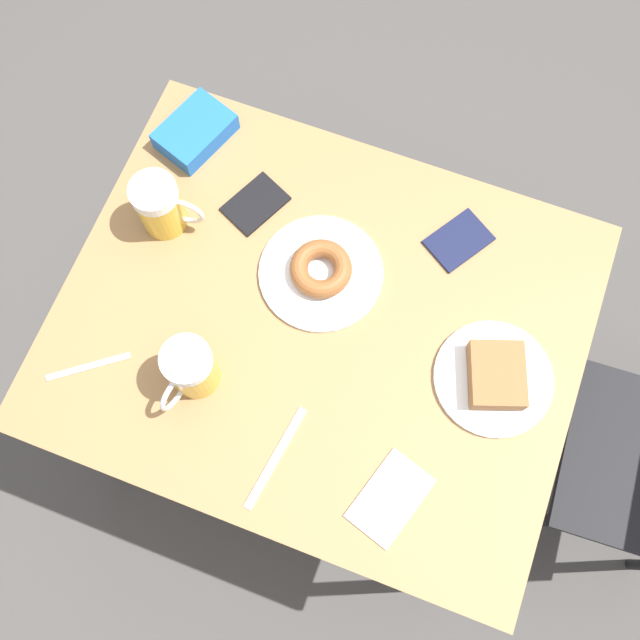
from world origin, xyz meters
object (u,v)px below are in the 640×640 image
at_px(fork, 88,367).
at_px(beer_mug_left, 190,369).
at_px(blue_pouch, 195,132).
at_px(napkin_folded, 390,498).
at_px(passport_far_edge, 255,204).
at_px(plate_with_donut, 321,271).
at_px(beer_mug_center, 161,206).
at_px(plate_with_cake, 495,377).
at_px(knife, 276,458).
at_px(passport_near_edge, 459,240).

bearing_deg(fork, beer_mug_left, 104.93).
xyz_separation_m(fork, blue_pouch, (-0.54, -0.01, 0.02)).
height_order(napkin_folded, passport_far_edge, passport_far_edge).
bearing_deg(fork, napkin_folded, 87.38).
xyz_separation_m(plate_with_donut, beer_mug_center, (0.00, -0.34, 0.05)).
distance_m(plate_with_cake, passport_far_edge, 0.60).
height_order(beer_mug_left, knife, beer_mug_left).
relative_size(plate_with_donut, passport_far_edge, 1.67).
height_order(knife, blue_pouch, blue_pouch).
bearing_deg(fork, beer_mug_center, 177.52).
bearing_deg(beer_mug_center, passport_far_edge, 122.27).
distance_m(passport_near_edge, passport_far_edge, 0.43).
bearing_deg(beer_mug_center, fork, -2.48).
distance_m(plate_with_cake, napkin_folded, 0.31).
distance_m(beer_mug_left, knife, 0.23).
height_order(napkin_folded, knife, napkin_folded).
relative_size(fork, blue_pouch, 0.75).
bearing_deg(fork, plate_with_donut, 133.87).
distance_m(fork, knife, 0.41).
relative_size(plate_with_donut, passport_near_edge, 1.65).
distance_m(plate_with_cake, plate_with_donut, 0.40).
height_order(plate_with_donut, passport_far_edge, plate_with_donut).
xyz_separation_m(beer_mug_center, blue_pouch, (-0.20, -0.02, -0.05)).
height_order(plate_with_donut, blue_pouch, same).
relative_size(napkin_folded, fork, 1.28).
height_order(plate_with_donut, beer_mug_center, beer_mug_center).
distance_m(fork, passport_near_edge, 0.78).
relative_size(beer_mug_center, passport_near_edge, 0.92).
bearing_deg(beer_mug_left, knife, 66.12).
bearing_deg(beer_mug_center, beer_mug_left, 33.70).
bearing_deg(napkin_folded, passport_near_edge, -176.29).
bearing_deg(beer_mug_left, fork, -75.07).
xyz_separation_m(beer_mug_center, passport_near_edge, (-0.17, 0.58, -0.07)).
bearing_deg(beer_mug_center, knife, 46.27).
height_order(beer_mug_center, passport_near_edge, beer_mug_center).
relative_size(plate_with_donut, napkin_folded, 1.42).
xyz_separation_m(beer_mug_left, passport_far_edge, (-0.38, -0.03, -0.07)).
relative_size(beer_mug_left, napkin_folded, 0.79).
relative_size(passport_far_edge, blue_pouch, 0.81).
bearing_deg(beer_mug_center, plate_with_cake, 83.26).
bearing_deg(beer_mug_center, passport_near_edge, 106.25).
distance_m(beer_mug_left, passport_far_edge, 0.39).
bearing_deg(plate_with_cake, passport_far_edge, -107.95).
distance_m(plate_with_donut, beer_mug_center, 0.34).
bearing_deg(napkin_folded, plate_with_cake, 158.11).
bearing_deg(fork, knife, 85.17).
relative_size(plate_with_cake, beer_mug_center, 1.64).
relative_size(plate_with_donut, beer_mug_left, 1.80).
relative_size(beer_mug_center, napkin_folded, 0.79).
distance_m(fork, blue_pouch, 0.55).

